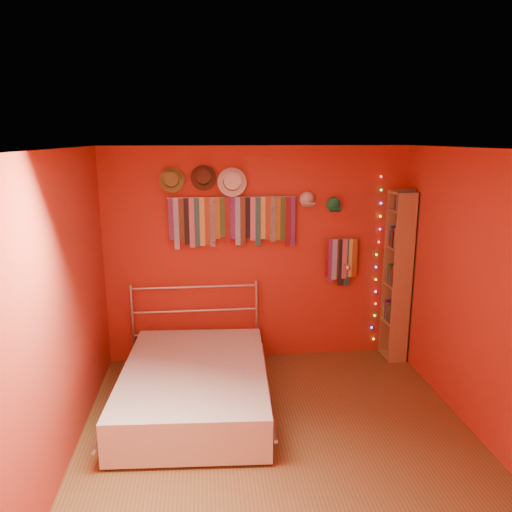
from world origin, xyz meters
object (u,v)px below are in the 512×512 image
object	(u,v)px
reading_lamp	(347,267)
bed	(195,385)
bookshelf	(401,276)
tie_rack	(233,220)

from	to	relation	value
reading_lamp	bed	world-z (taller)	reading_lamp
reading_lamp	bookshelf	size ratio (longest dim) A/B	0.14
reading_lamp	bed	bearing A→B (deg)	-152.83
bed	bookshelf	bearing A→B (deg)	23.79
reading_lamp	tie_rack	bearing A→B (deg)	173.09
bed	tie_rack	bearing A→B (deg)	70.14
reading_lamp	bookshelf	world-z (taller)	bookshelf
tie_rack	reading_lamp	bearing A→B (deg)	-6.91
reading_lamp	bed	distance (m)	2.16
tie_rack	bookshelf	distance (m)	2.06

